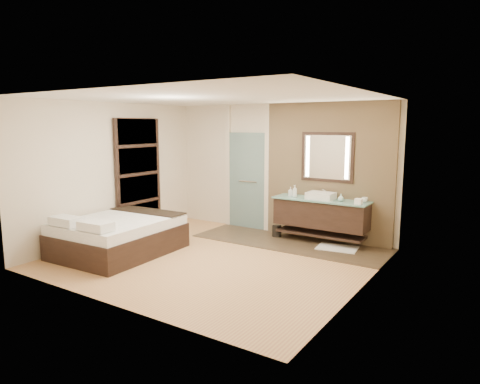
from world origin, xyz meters
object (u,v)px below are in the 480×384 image
Objects in this scene: bed at (119,236)px; mirror_unit at (327,157)px; vanity at (321,213)px; waste_bin at (277,231)px.

mirror_unit is at bearing 43.04° from bed.
bed is at bearing -136.76° from vanity.
mirror_unit is 4.47× the size of waste_bin.
vanity is at bearing 40.52° from bed.
waste_bin is at bearing -161.47° from mirror_unit.
waste_bin is (-0.91, -0.07, -0.46)m from vanity.
bed is at bearing -134.23° from mirror_unit.
vanity reaches higher than waste_bin.
bed is 3.12m from waste_bin.
vanity is 1.10m from mirror_unit.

